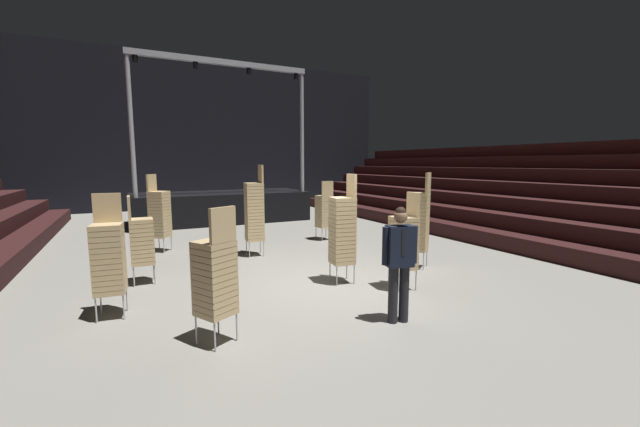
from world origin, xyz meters
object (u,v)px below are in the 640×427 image
object	(u,v)px
chair_stack_rear_left	(254,211)
chair_stack_front_right	(109,257)
chair_stack_front_left	(418,221)
chair_stack_mid_right	(141,240)
stage_riser	(221,204)
chair_stack_rear_centre	(324,210)
chair_stack_mid_centre	(159,213)
chair_stack_mid_left	(404,241)
chair_stack_rear_right	(343,229)
chair_stack_aisle_left	(215,276)
man_with_tie	(400,257)

from	to	relation	value
chair_stack_rear_left	chair_stack_front_right	bearing A→B (deg)	136.39
chair_stack_front_right	chair_stack_rear_left	world-z (taller)	chair_stack_rear_left
chair_stack_front_left	chair_stack_mid_right	bearing A→B (deg)	128.15
stage_riser	chair_stack_rear_centre	size ratio (longest dim) A/B	3.70
chair_stack_mid_right	chair_stack_rear_centre	bearing A→B (deg)	114.01
chair_stack_mid_centre	chair_stack_rear_left	bearing A→B (deg)	89.65
stage_riser	chair_stack_front_left	world-z (taller)	stage_riser
chair_stack_mid_right	chair_stack_mid_centre	bearing A→B (deg)	169.86
stage_riser	chair_stack_mid_centre	xyz separation A→B (m)	(-2.73, -4.82, 0.36)
stage_riser	chair_stack_mid_centre	world-z (taller)	stage_riser
stage_riser	chair_stack_mid_left	xyz separation A→B (m)	(1.23, -10.36, 0.23)
stage_riser	chair_stack_rear_left	distance (m)	6.49
chair_stack_rear_left	chair_stack_rear_right	size ratio (longest dim) A/B	1.08
stage_riser	chair_stack_rear_left	world-z (taller)	stage_riser
chair_stack_mid_left	chair_stack_aisle_left	size ratio (longest dim) A/B	1.00
chair_stack_front_right	chair_stack_rear_left	bearing A→B (deg)	-131.38
chair_stack_mid_left	chair_stack_rear_right	xyz separation A→B (m)	(-0.86, 0.87, 0.17)
chair_stack_front_left	chair_stack_rear_left	xyz separation A→B (m)	(-3.06, 2.84, 0.08)
chair_stack_mid_left	chair_stack_rear_right	size ratio (longest dim) A/B	0.85
chair_stack_mid_centre	chair_stack_rear_centre	bearing A→B (deg)	119.29
stage_riser	man_with_tie	size ratio (longest dim) A/B	3.89
chair_stack_mid_right	chair_stack_rear_left	world-z (taller)	chair_stack_rear_left
chair_stack_front_right	chair_stack_front_left	bearing A→B (deg)	-172.49
stage_riser	chair_stack_rear_right	xyz separation A→B (m)	(0.37, -9.50, 0.40)
man_with_tie	chair_stack_rear_left	size ratio (longest dim) A/B	0.75
man_with_tie	chair_stack_mid_centre	xyz separation A→B (m)	(-2.87, 6.78, 0.05)
stage_riser	chair_stack_front_right	size ratio (longest dim) A/B	3.54
chair_stack_mid_centre	chair_stack_rear_right	world-z (taller)	chair_stack_rear_right
chair_stack_mid_left	chair_stack_mid_centre	world-z (taller)	chair_stack_mid_centre
chair_stack_mid_right	chair_stack_rear_right	xyz separation A→B (m)	(3.65, -1.78, 0.21)
chair_stack_mid_centre	chair_stack_aisle_left	size ratio (longest dim) A/B	1.14
man_with_tie	chair_stack_rear_right	size ratio (longest dim) A/B	0.81
chair_stack_rear_right	chair_stack_rear_centre	size ratio (longest dim) A/B	1.18
stage_riser	chair_stack_mid_centre	distance (m)	5.55
chair_stack_front_right	chair_stack_aisle_left	xyz separation A→B (m)	(1.31, -1.66, -0.04)
chair_stack_front_left	chair_stack_mid_left	world-z (taller)	chair_stack_front_left
chair_stack_rear_left	chair_stack_rear_right	bearing A→B (deg)	-158.98
chair_stack_front_right	chair_stack_mid_left	distance (m)	5.12
man_with_tie	chair_stack_rear_left	world-z (taller)	chair_stack_rear_left
chair_stack_aisle_left	chair_stack_rear_left	bearing A→B (deg)	38.38
stage_riser	chair_stack_aisle_left	size ratio (longest dim) A/B	3.70
chair_stack_mid_centre	chair_stack_aisle_left	distance (m)	6.22
man_with_tie	chair_stack_mid_centre	world-z (taller)	chair_stack_mid_centre
chair_stack_aisle_left	chair_stack_front_right	bearing A→B (deg)	99.81
chair_stack_front_left	chair_stack_front_right	world-z (taller)	chair_stack_front_left
stage_riser	man_with_tie	xyz separation A→B (m)	(0.14, -11.60, 0.31)
chair_stack_front_right	chair_stack_rear_left	size ratio (longest dim) A/B	0.82
chair_stack_rear_left	chair_stack_rear_centre	distance (m)	2.82
chair_stack_mid_centre	chair_stack_rear_left	size ratio (longest dim) A/B	0.89
chair_stack_front_left	stage_riser	bearing A→B (deg)	68.56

